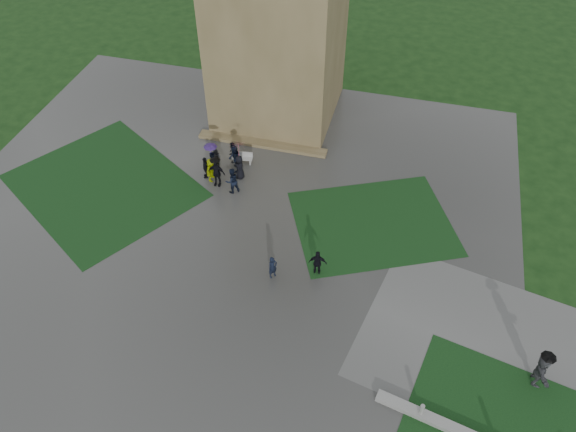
% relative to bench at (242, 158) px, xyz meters
% --- Properties ---
extents(ground, '(120.00, 120.00, 0.00)m').
position_rel_bench_xyz_m(ground, '(0.71, -8.44, -0.42)').
color(ground, black).
extents(plaza, '(34.00, 34.00, 0.02)m').
position_rel_bench_xyz_m(plaza, '(0.71, -6.44, -0.41)').
color(plaza, '#373734').
rests_on(plaza, ground).
extents(lawn_inset_left, '(14.10, 13.46, 0.01)m').
position_rel_bench_xyz_m(lawn_inset_left, '(-7.79, -4.44, -0.40)').
color(lawn_inset_left, black).
rests_on(lawn_inset_left, plaza).
extents(lawn_inset_right, '(11.12, 10.15, 0.01)m').
position_rel_bench_xyz_m(lawn_inset_right, '(9.21, -3.44, -0.40)').
color(lawn_inset_right, black).
rests_on(lawn_inset_right, plaza).
extents(tower_plinth, '(9.00, 0.80, 0.22)m').
position_rel_bench_xyz_m(tower_plinth, '(0.71, 2.16, -0.29)').
color(tower_plinth, brown).
rests_on(tower_plinth, plaza).
extents(bench, '(1.40, 0.62, 0.78)m').
position_rel_bench_xyz_m(bench, '(0.00, 0.00, 0.00)').
color(bench, '#B4B4AF').
rests_on(bench, plaza).
extents(visitor_cluster, '(3.06, 3.73, 2.73)m').
position_rel_bench_xyz_m(visitor_cluster, '(-0.67, -1.72, 0.71)').
color(visitor_cluster, black).
rests_on(visitor_cluster, plaza).
extents(pedestrian_mid, '(0.60, 0.63, 1.45)m').
position_rel_bench_xyz_m(pedestrian_mid, '(4.59, -8.80, 0.32)').
color(pedestrian_mid, black).
rests_on(pedestrian_mid, plaza).
extents(pedestrian_near, '(1.02, 0.65, 1.65)m').
position_rel_bench_xyz_m(pedestrian_near, '(6.84, -7.97, 0.42)').
color(pedestrian_near, black).
rests_on(pedestrian_near, plaza).
extents(pedestrian_path, '(0.66, 1.78, 2.23)m').
position_rel_bench_xyz_m(pedestrian_path, '(17.95, -11.72, 0.66)').
color(pedestrian_path, '#46474C').
rests_on(pedestrian_path, path).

